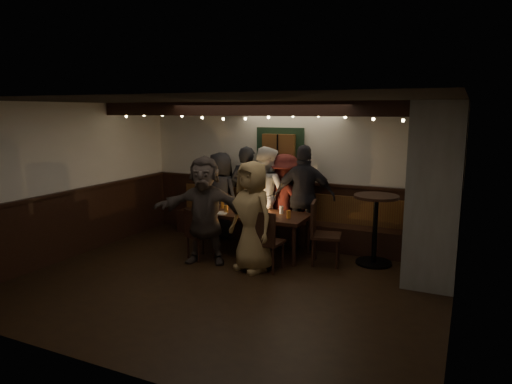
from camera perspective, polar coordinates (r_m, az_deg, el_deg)
The scene contains 13 objects.
room at distance 7.38m, azimuth 9.08°, elevation -0.84°, with size 6.02×5.01×2.62m.
dining_table at distance 7.93m, azimuth -0.63°, elevation -3.03°, with size 2.01×0.86×0.87m.
chair_near_left at distance 7.68m, azimuth -7.45°, elevation -4.92°, with size 0.50×0.50×0.85m.
chair_near_right at distance 7.03m, azimuth 1.16°, elevation -5.72°, with size 0.45×0.45×0.96m.
chair_end at distance 7.45m, azimuth 8.02°, elevation -4.61°, with size 0.55×0.55×1.03m.
high_top at distance 7.58m, azimuth 14.70°, elevation -3.50°, with size 0.71×0.71×1.14m.
person_a at distance 8.94m, azimuth -4.44°, elevation -0.37°, with size 0.82×0.53×1.67m, color black.
person_b at distance 8.74m, azimuth -1.17°, elevation -0.15°, with size 0.66×0.43×1.80m, color black.
person_c at distance 8.44m, azimuth 1.24°, elevation -0.46°, with size 0.89×0.69×1.82m, color silver.
person_d at distance 8.46m, azimuth 3.63°, elevation -0.94°, with size 1.09×0.62×1.68m, color #471715.
person_e at distance 8.18m, azimuth 6.07°, elevation -0.67°, with size 1.10×0.46×1.87m, color black.
person_f at distance 7.42m, azimuth -6.44°, elevation -2.25°, with size 1.63×0.52×1.76m, color #3D342F.
person_g at distance 7.02m, azimuth -0.49°, elevation -3.07°, with size 0.84×0.55×1.72m, color #95784A.
Camera 1 is at (3.06, -5.55, 2.46)m, focal length 32.00 mm.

